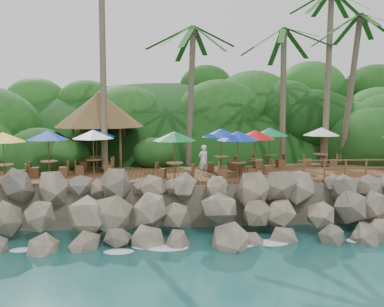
{
  "coord_description": "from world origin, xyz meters",
  "views": [
    {
      "loc": [
        -1.93,
        -16.79,
        5.98
      ],
      "look_at": [
        0.0,
        6.0,
        3.4
      ],
      "focal_mm": 39.03,
      "sensor_mm": 36.0,
      "label": 1
    }
  ],
  "objects": [
    {
      "name": "ground",
      "position": [
        0.0,
        0.0,
        0.0
      ],
      "size": [
        140.0,
        140.0,
        0.0
      ],
      "primitive_type": "plane",
      "color": "#19514F",
      "rests_on": "ground"
    },
    {
      "name": "land_base",
      "position": [
        0.0,
        16.0,
        1.05
      ],
      "size": [
        32.0,
        25.2,
        2.1
      ],
      "primitive_type": "cube",
      "color": "gray",
      "rests_on": "ground"
    },
    {
      "name": "jungle_hill",
      "position": [
        0.0,
        23.5,
        0.0
      ],
      "size": [
        44.8,
        28.0,
        15.4
      ],
      "primitive_type": "ellipsoid",
      "color": "#143811",
      "rests_on": "ground"
    },
    {
      "name": "seawall",
      "position": [
        0.0,
        2.0,
        1.15
      ],
      "size": [
        29.0,
        4.0,
        2.3
      ],
      "primitive_type": null,
      "color": "gray",
      "rests_on": "ground"
    },
    {
      "name": "terrace",
      "position": [
        0.0,
        6.0,
        2.2
      ],
      "size": [
        26.0,
        5.0,
        0.2
      ],
      "primitive_type": "cube",
      "color": "brown",
      "rests_on": "land_base"
    },
    {
      "name": "jungle_foliage",
      "position": [
        0.0,
        15.0,
        0.0
      ],
      "size": [
        44.0,
        16.0,
        12.0
      ],
      "primitive_type": null,
      "color": "#143811",
      "rests_on": "ground"
    },
    {
      "name": "foam_line",
      "position": [
        0.0,
        0.3,
        0.03
      ],
      "size": [
        25.2,
        0.8,
        0.06
      ],
      "color": "white",
      "rests_on": "ground"
    },
    {
      "name": "palms",
      "position": [
        0.91,
        8.56,
        12.08
      ],
      "size": [
        30.7,
        6.98,
        13.96
      ],
      "color": "brown",
      "rests_on": "ground"
    },
    {
      "name": "palapa",
      "position": [
        -5.54,
        10.06,
        5.79
      ],
      "size": [
        5.61,
        5.61,
        4.6
      ],
      "color": "brown",
      "rests_on": "ground"
    },
    {
      "name": "dining_clusters",
      "position": [
        0.27,
        5.93,
        4.31
      ],
      "size": [
        23.52,
        5.44,
        2.43
      ],
      "color": "brown",
      "rests_on": "terrace"
    },
    {
      "name": "railing",
      "position": [
        9.37,
        3.65,
        2.91
      ],
      "size": [
        8.3,
        0.1,
        1.0
      ],
      "color": "brown",
      "rests_on": "terrace"
    },
    {
      "name": "waiter",
      "position": [
        0.58,
        5.55,
        3.1
      ],
      "size": [
        0.69,
        0.59,
        1.6
      ],
      "primitive_type": "imported",
      "rotation": [
        0.0,
        0.0,
        3.57
      ],
      "color": "white",
      "rests_on": "terrace"
    }
  ]
}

